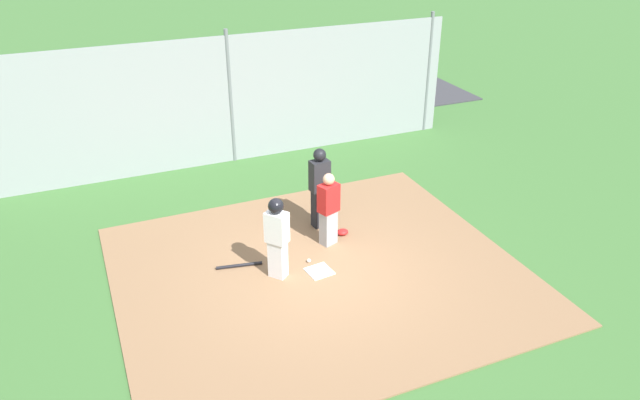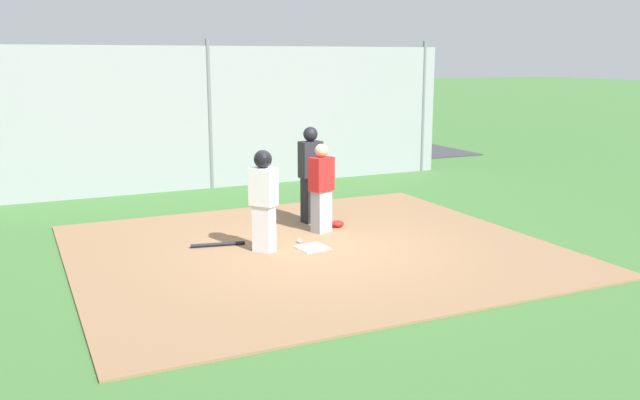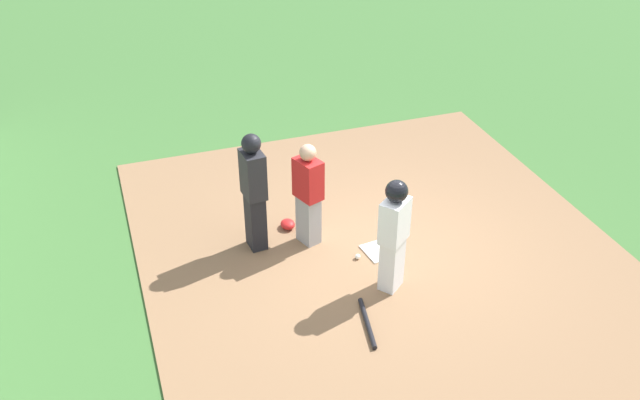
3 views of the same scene
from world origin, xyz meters
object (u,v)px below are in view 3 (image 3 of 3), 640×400
catcher (308,193)px  umpire (254,190)px  baseball (358,257)px  home_plate (381,250)px  runner (394,230)px  baseball_bat (367,323)px  catcher_mask (288,224)px

catcher → umpire: bearing=150.4°
catcher → baseball: (0.62, 0.49, -0.74)m
umpire → baseball: 1.66m
home_plate → baseball: bearing=-80.6°
home_plate → runner: runner is taller
home_plate → catcher: size_ratio=0.29×
home_plate → baseball: size_ratio=5.95×
home_plate → baseball_bat: size_ratio=0.52×
umpire → catcher_mask: (-0.28, 0.53, -0.85)m
catcher_mask → catcher: bearing=25.1°
catcher → umpire: (-0.12, -0.72, 0.13)m
umpire → catcher_mask: bearing=22.3°
catcher → baseball: catcher is taller
runner → baseball_bat: (0.58, -0.55, -0.85)m
catcher → runner: (1.29, 0.68, 0.11)m
home_plate → runner: (0.73, -0.18, 0.87)m
baseball_bat → baseball: bearing=-6.0°
runner → catcher_mask: size_ratio=6.53×
umpire → catcher_mask: 1.04m
home_plate → catcher_mask: bearing=-132.5°
home_plate → umpire: umpire is taller
umpire → runner: 1.98m
runner → home_plate: bearing=-52.7°
runner → baseball: bearing=-23.6°
runner → baseball_bat: runner is taller
umpire → runner: (1.40, 1.39, -0.02)m
baseball → catcher: bearing=-141.3°
catcher_mask → umpire: bearing=-62.1°
umpire → baseball_bat: 2.32m
home_plate → runner: bearing=-13.7°
baseball → runner: bearing=15.4°
catcher → runner: 1.46m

